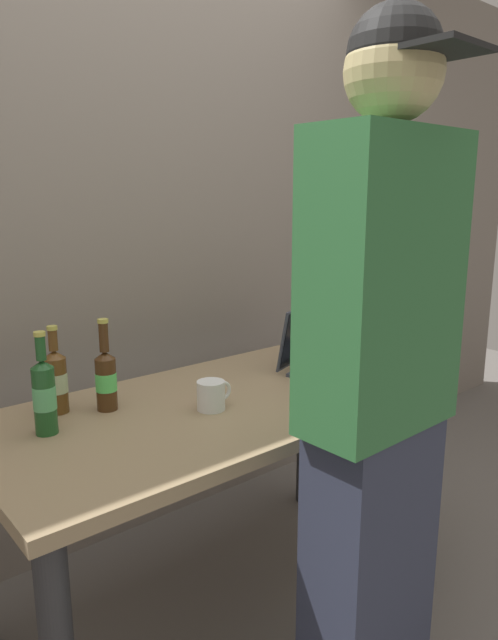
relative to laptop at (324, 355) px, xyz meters
The scene contains 9 objects.
ground_plane 0.97m from the laptop, behind, with size 8.00×8.00×0.00m, color slate.
desk 0.53m from the laptop, behind, with size 1.56×0.77×0.77m.
laptop is the anchor object (origin of this frame).
beer_bottle_amber 0.99m from the laptop, 167.43° to the left, with size 0.07×0.07×0.27m.
beer_bottle_brown 1.06m from the laptop, behind, with size 0.06×0.06×0.29m.
beer_bottle_dark 0.85m from the laptop, behind, with size 0.07×0.07×0.29m.
person_figure 0.81m from the laptop, 128.19° to the right, with size 0.41×0.29×1.83m.
coffee_mug 0.59m from the laptop, behind, with size 0.12×0.09×0.09m.
back_wall 0.96m from the laptop, 126.92° to the left, with size 6.00×0.10×2.60m, color gray.
Camera 1 is at (-1.08, -1.41, 1.43)m, focal length 32.18 mm.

